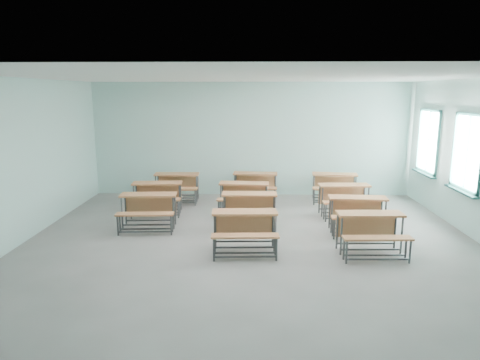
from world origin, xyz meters
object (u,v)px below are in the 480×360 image
object	(u,v)px
desk_unit_r2c2	(345,195)
desk_unit_r1c1	(249,205)
desk_unit_r0c1	(245,225)
desk_unit_r3c2	(335,183)
desk_unit_r1c2	(358,210)
desk_unit_r3c1	(255,182)
desk_unit_r3c0	(176,183)
desk_unit_r1c0	(148,206)
desk_unit_r0c2	(371,227)
desk_unit_r2c1	(244,193)
desk_unit_r2c0	(157,193)

from	to	relation	value
desk_unit_r2c2	desk_unit_r1c1	bearing A→B (deg)	-160.20
desk_unit_r0c1	desk_unit_r1c1	size ratio (longest dim) A/B	1.03
desk_unit_r0c1	desk_unit_r3c2	bearing A→B (deg)	55.55
desk_unit_r3c2	desk_unit_r1c2	bearing A→B (deg)	-83.76
desk_unit_r3c1	desk_unit_r3c0	bearing A→B (deg)	-172.12
desk_unit_r1c0	desk_unit_r2c2	world-z (taller)	same
desk_unit_r0c2	desk_unit_r2c1	size ratio (longest dim) A/B	0.98
desk_unit_r2c1	desk_unit_r3c1	size ratio (longest dim) A/B	1.00
desk_unit_r1c2	desk_unit_r2c2	bearing A→B (deg)	93.15
desk_unit_r1c0	desk_unit_r2c1	world-z (taller)	same
desk_unit_r3c2	desk_unit_r2c1	bearing A→B (deg)	-146.40
desk_unit_r2c0	desk_unit_r3c1	size ratio (longest dim) A/B	1.01
desk_unit_r3c1	desk_unit_r1c0	bearing A→B (deg)	-128.80
desk_unit_r0c1	desk_unit_r1c1	distance (m)	1.45
desk_unit_r1c1	desk_unit_r1c2	bearing A→B (deg)	-7.30
desk_unit_r2c0	desk_unit_r2c1	distance (m)	2.12
desk_unit_r1c1	desk_unit_r1c2	distance (m)	2.31
desk_unit_r2c1	desk_unit_r3c0	world-z (taller)	same
desk_unit_r3c1	desk_unit_r2c1	bearing A→B (deg)	-98.60
desk_unit_r2c2	desk_unit_r0c2	bearing A→B (deg)	-94.17
desk_unit_r0c1	desk_unit_r3c1	distance (m)	3.86
desk_unit_r1c2	desk_unit_r2c0	xyz separation A→B (m)	(-4.55, 1.36, 0.00)
desk_unit_r2c1	desk_unit_r3c2	distance (m)	2.74
desk_unit_r2c1	desk_unit_r2c2	size ratio (longest dim) A/B	1.01
desk_unit_r2c2	desk_unit_r3c0	world-z (taller)	same
desk_unit_r0c1	desk_unit_r1c0	size ratio (longest dim) A/B	0.99
desk_unit_r3c0	desk_unit_r3c1	world-z (taller)	same
desk_unit_r3c1	desk_unit_r0c1	bearing A→B (deg)	-89.45
desk_unit_r2c2	desk_unit_r3c1	distance (m)	2.58
desk_unit_r0c1	desk_unit_r2c1	bearing A→B (deg)	88.99
desk_unit_r1c0	desk_unit_r3c2	world-z (taller)	same
desk_unit_r1c2	desk_unit_r3c2	xyz separation A→B (m)	(0.00, 2.65, 0.00)
desk_unit_r2c2	desk_unit_r3c2	xyz separation A→B (m)	(0.02, 1.40, 0.00)
desk_unit_r1c2	desk_unit_r3c1	xyz separation A→B (m)	(-2.15, 2.69, 0.00)
desk_unit_r2c2	desk_unit_r3c1	xyz separation A→B (m)	(-2.14, 1.44, 0.00)
desk_unit_r1c0	desk_unit_r1c2	world-z (taller)	same
desk_unit_r2c2	desk_unit_r3c1	size ratio (longest dim) A/B	0.99
desk_unit_r0c1	desk_unit_r2c0	size ratio (longest dim) A/B	0.98
desk_unit_r0c2	desk_unit_r2c0	world-z (taller)	same
desk_unit_r2c0	desk_unit_r2c2	distance (m)	4.54
desk_unit_r1c1	desk_unit_r2c0	size ratio (longest dim) A/B	0.95
desk_unit_r3c0	desk_unit_r1c2	bearing A→B (deg)	-32.11
desk_unit_r1c0	desk_unit_r1c1	size ratio (longest dim) A/B	1.04
desk_unit_r2c1	desk_unit_r3c0	xyz separation A→B (m)	(-1.84, 1.15, 0.00)
desk_unit_r1c0	desk_unit_r1c1	bearing A→B (deg)	0.12
desk_unit_r1c1	desk_unit_r2c0	bearing A→B (deg)	154.39
desk_unit_r1c1	desk_unit_r2c1	world-z (taller)	same
desk_unit_r0c1	desk_unit_r3c0	world-z (taller)	same
desk_unit_r2c0	desk_unit_r0c2	bearing A→B (deg)	-34.52
desk_unit_r1c0	desk_unit_r2c0	distance (m)	1.21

